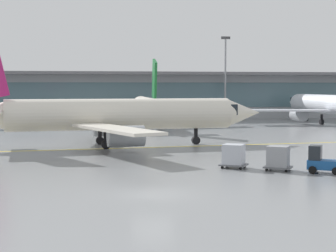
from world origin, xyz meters
name	(u,v)px	position (x,y,z in m)	size (l,w,h in m)	color
ground_plane	(153,194)	(0.00, 0.00, 0.00)	(400.00, 400.00, 0.00)	gray
taxiway_centreline_stripe	(122,148)	(-0.28, 25.81, 0.00)	(110.00, 0.36, 0.01)	yellow
terminal_concourse	(107,95)	(0.00, 81.12, 4.92)	(218.81, 11.00, 9.60)	#9EA3A8
gate_airplane_2	(146,108)	(5.69, 57.33, 3.18)	(29.76, 31.91, 10.60)	silver
gate_airplane_3	(330,105)	(38.76, 59.95, 3.38)	(31.55, 34.01, 11.26)	silver
taxiing_regional_jet	(117,115)	(-0.72, 27.76, 3.43)	(34.59, 31.98, 11.45)	silver
baggage_tug	(322,161)	(13.77, 6.43, 0.89)	(2.95, 2.55, 2.10)	#194C8C
cargo_dolly_lead	(278,157)	(10.86, 8.12, 1.05)	(2.62, 2.44, 1.94)	#595B60
cargo_dolly_trailing	(234,155)	(7.75, 9.91, 1.05)	(2.62, 2.44, 1.94)	#595B60
apron_light_mast_2	(225,75)	(23.14, 73.65, 8.94)	(1.80, 0.36, 16.49)	gray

